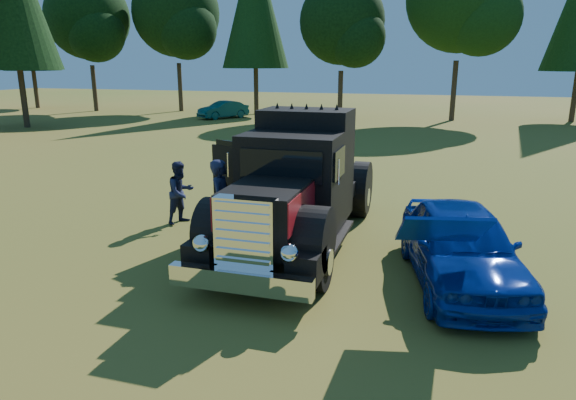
# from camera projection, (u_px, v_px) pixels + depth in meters

# --- Properties ---
(ground) EXTENTS (120.00, 120.00, 0.00)m
(ground) POSITION_uv_depth(u_px,v_px,m) (246.00, 276.00, 10.01)
(ground) COLOR #495F1C
(ground) RESTS_ON ground
(treeline) EXTENTS (66.14, 24.04, 13.33)m
(treeline) POSITION_uv_depth(u_px,v_px,m) (316.00, 7.00, 34.62)
(treeline) COLOR #2D2116
(treeline) RESTS_ON ground
(diamond_t_truck) EXTENTS (3.33, 7.16, 3.00)m
(diamond_t_truck) POSITION_uv_depth(u_px,v_px,m) (295.00, 191.00, 11.32)
(diamond_t_truck) COLOR black
(diamond_t_truck) RESTS_ON ground
(hotrod_coupe) EXTENTS (2.71, 4.71, 1.89)m
(hotrod_coupe) POSITION_uv_depth(u_px,v_px,m) (461.00, 245.00, 9.50)
(hotrod_coupe) COLOR #071EA3
(hotrod_coupe) RESTS_ON ground
(spectator_near) EXTENTS (0.55, 0.77, 1.98)m
(spectator_near) POSITION_uv_depth(u_px,v_px,m) (222.00, 203.00, 11.44)
(spectator_near) COLOR #1B2D40
(spectator_near) RESTS_ON ground
(spectator_far) EXTENTS (0.87, 0.96, 1.62)m
(spectator_far) POSITION_uv_depth(u_px,v_px,m) (181.00, 192.00, 13.15)
(spectator_far) COLOR #20334B
(spectator_far) RESTS_ON ground
(distant_teal_car) EXTENTS (3.19, 3.92, 1.26)m
(distant_teal_car) POSITION_uv_depth(u_px,v_px,m) (223.00, 110.00, 37.89)
(distant_teal_car) COLOR #0A4039
(distant_teal_car) RESTS_ON ground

